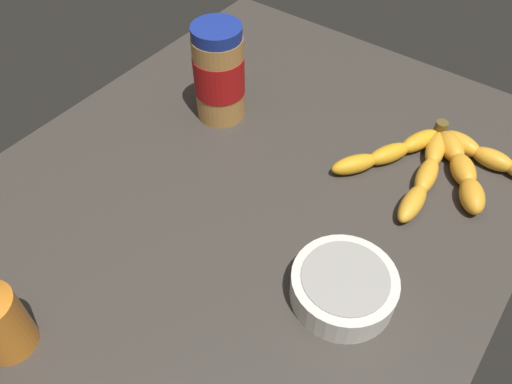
% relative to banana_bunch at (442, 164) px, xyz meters
% --- Properties ---
extents(ground_plane, '(0.93, 0.75, 0.04)m').
position_rel_banana_bunch_xyz_m(ground_plane, '(0.20, -0.21, -0.03)').
color(ground_plane, '#38332D').
extents(banana_bunch, '(0.23, 0.29, 0.03)m').
position_rel_banana_bunch_xyz_m(banana_bunch, '(0.00, 0.00, 0.00)').
color(banana_bunch, gold).
rests_on(banana_bunch, ground_plane).
extents(peanut_butter_jar, '(0.08, 0.08, 0.17)m').
position_rel_banana_bunch_xyz_m(peanut_butter_jar, '(0.09, -0.36, 0.07)').
color(peanut_butter_jar, '#BF8442').
rests_on(peanut_butter_jar, ground_plane).
extents(small_bowl, '(0.13, 0.13, 0.04)m').
position_rel_banana_bunch_xyz_m(small_bowl, '(0.28, -0.01, 0.01)').
color(small_bowl, silver).
rests_on(small_bowl, ground_plane).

